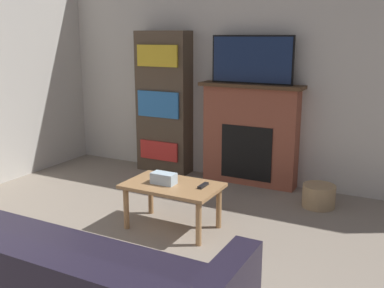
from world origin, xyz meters
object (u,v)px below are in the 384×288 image
object	(u,v)px
couch	(22,287)
bookshelf	(164,103)
coffee_table	(172,191)
tv	(252,60)
fireplace	(250,134)
storage_basket	(319,196)

from	to	relation	value
couch	bookshelf	size ratio (longest dim) A/B	1.46
coffee_table	bookshelf	bearing A→B (deg)	123.42
tv	coffee_table	xyz separation A→B (m)	(-0.16, -1.52, -1.09)
fireplace	tv	world-z (taller)	tv
fireplace	bookshelf	world-z (taller)	bookshelf
fireplace	couch	xyz separation A→B (m)	(-0.23, -3.19, -0.33)
storage_basket	fireplace	bearing A→B (deg)	156.98
couch	bookshelf	distance (m)	3.36
couch	coffee_table	world-z (taller)	couch
tv	coffee_table	bearing A→B (deg)	-95.84
couch	bookshelf	xyz separation A→B (m)	(-0.92, 3.17, 0.62)
couch	coffee_table	bearing A→B (deg)	87.40
tv	coffee_table	world-z (taller)	tv
bookshelf	storage_basket	size ratio (longest dim) A/B	5.33
tv	couch	distance (m)	3.39
coffee_table	storage_basket	world-z (taller)	coffee_table
bookshelf	couch	bearing A→B (deg)	-73.72
fireplace	bookshelf	bearing A→B (deg)	-178.85
tv	coffee_table	size ratio (longest dim) A/B	1.12
couch	coffee_table	distance (m)	1.66
storage_basket	bookshelf	bearing A→B (deg)	170.04
fireplace	coffee_table	distance (m)	1.56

